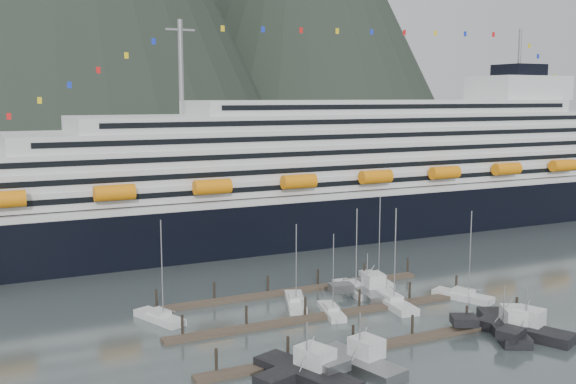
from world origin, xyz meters
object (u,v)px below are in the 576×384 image
Objects in this scene: sailboat_f at (353,290)px; sailboat_g at (376,280)px; trawler_e at (366,290)px; trawler_c at (502,325)px; trawler_a at (306,373)px; sailboat_b at (296,302)px; sailboat_d at (390,302)px; cruise_ship at (351,180)px; sailboat_a at (159,318)px; sailboat_c at (331,312)px; sailboat_h at (463,297)px; trawler_b at (359,362)px; trawler_d at (524,330)px.

sailboat_g reaches higher than sailboat_f.
sailboat_g reaches higher than trawler_e.
trawler_a is at bearing 121.47° from trawler_c.
sailboat_b is 12.15m from trawler_e.
sailboat_d is at bearing -71.68° from trawler_a.
cruise_ship is at bearing -18.16° from sailboat_b.
sailboat_f is 35.11m from trawler_a.
sailboat_a is at bearing 85.42° from trawler_c.
trawler_c is (19.59, -22.41, 0.48)m from sailboat_b.
sailboat_c reaches higher than trawler_c.
sailboat_h reaches higher than trawler_b.
sailboat_h reaches higher than trawler_d.
trawler_d is 26.02m from trawler_e.
sailboat_g reaches higher than sailboat_c.
cruise_ship is at bearing -36.38° from trawler_d.
sailboat_c reaches higher than trawler_b.
cruise_ship is 56.19m from sailboat_h.
cruise_ship is 14.72× the size of sailboat_f.
sailboat_g is 1.27× the size of trawler_e.
cruise_ship reaches higher than sailboat_f.
sailboat_h is at bearing -113.89° from trawler_e.
sailboat_a is 1.21× the size of sailboat_c.
sailboat_d is 11.96m from sailboat_h.
trawler_d is at bearing 143.57° from sailboat_h.
sailboat_g is 41.99m from trawler_a.
sailboat_c is at bearing 72.79° from trawler_c.
trawler_a is at bearing 157.73° from sailboat_c.
sailboat_c is 1.02× the size of trawler_b.
sailboat_g reaches higher than trawler_d.
sailboat_c is at bearing 97.45° from sailboat_d.
sailboat_b is 18.65m from sailboat_g.
cruise_ship is at bearing -26.99° from sailboat_f.
trawler_e reaches higher than trawler_c.
sailboat_b is at bearing 71.45° from sailboat_d.
trawler_d is (3.13, -30.34, 0.49)m from sailboat_g.
trawler_d is at bearing -104.37° from trawler_b.
trawler_d is at bearing -143.92° from sailboat_a.
trawler_a reaches higher than trawler_c.
sailboat_g is 37.59m from trawler_b.
sailboat_d is 30.75m from trawler_a.
sailboat_c is at bearing 59.53° from sailboat_h.
sailboat_g is 30.50m from trawler_d.
trawler_c is at bearing -119.76° from sailboat_c.
trawler_a is at bearing -124.33° from cruise_ship.
sailboat_d is 1.28× the size of trawler_b.
trawler_e is (9.44, 5.62, 0.54)m from sailboat_c.
trawler_c is 1.16× the size of trawler_e.
sailboat_a is 38.43m from sailboat_g.
sailboat_a is 46.20m from sailboat_h.
cruise_ship is at bearing -18.75° from sailboat_d.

